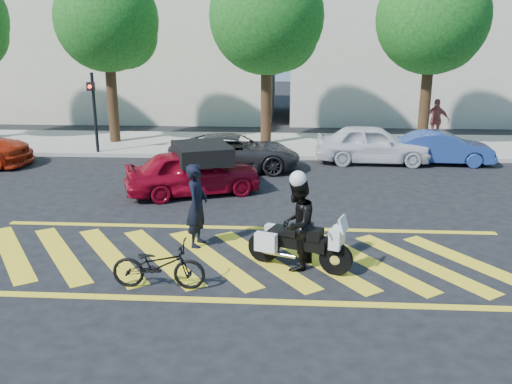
# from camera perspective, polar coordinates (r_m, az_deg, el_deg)

# --- Properties ---
(ground) EXTENTS (90.00, 90.00, 0.00)m
(ground) POSITION_cam_1_polar(r_m,az_deg,el_deg) (11.60, -1.70, -7.02)
(ground) COLOR black
(ground) RESTS_ON ground
(sidewalk) EXTENTS (60.00, 5.00, 0.15)m
(sidewalk) POSITION_cam_1_polar(r_m,az_deg,el_deg) (23.08, 1.04, 5.00)
(sidewalk) COLOR #9E998E
(sidewalk) RESTS_ON ground
(crosswalk) EXTENTS (12.33, 4.00, 0.01)m
(crosswalk) POSITION_cam_1_polar(r_m,az_deg,el_deg) (11.61, -1.89, -7.00)
(crosswalk) COLOR yellow
(crosswalk) RESTS_ON ground
(building_left) EXTENTS (16.00, 8.00, 10.00)m
(building_left) POSITION_cam_1_polar(r_m,az_deg,el_deg) (32.87, -12.84, 16.62)
(building_left) COLOR beige
(building_left) RESTS_ON ground
(building_right) EXTENTS (16.00, 8.00, 11.00)m
(building_right) POSITION_cam_1_polar(r_m,az_deg,el_deg) (32.61, 18.64, 17.08)
(building_right) COLOR beige
(building_right) RESTS_ON ground
(tree_left) EXTENTS (4.20, 4.20, 7.26)m
(tree_left) POSITION_cam_1_polar(r_m,az_deg,el_deg) (23.85, -15.07, 16.73)
(tree_left) COLOR black
(tree_left) RESTS_ON ground
(tree_center) EXTENTS (4.60, 4.60, 7.56)m
(tree_center) POSITION_cam_1_polar(r_m,az_deg,el_deg) (22.70, 1.45, 17.56)
(tree_center) COLOR black
(tree_center) RESTS_ON ground
(tree_right) EXTENTS (4.40, 4.40, 7.41)m
(tree_right) POSITION_cam_1_polar(r_m,az_deg,el_deg) (23.36, 18.32, 16.63)
(tree_right) COLOR black
(tree_right) RESTS_ON ground
(signal_pole) EXTENTS (0.28, 0.43, 3.20)m
(signal_pole) POSITION_cam_1_polar(r_m,az_deg,el_deg) (21.85, -16.71, 8.59)
(signal_pole) COLOR black
(signal_pole) RESTS_ON ground
(officer_bike) EXTENTS (0.53, 0.74, 1.88)m
(officer_bike) POSITION_cam_1_polar(r_m,az_deg,el_deg) (12.06, -6.23, -1.42)
(officer_bike) COLOR black
(officer_bike) RESTS_ON ground
(bicycle) EXTENTS (1.76, 0.62, 0.92)m
(bicycle) POSITION_cam_1_polar(r_m,az_deg,el_deg) (10.32, -10.22, -7.58)
(bicycle) COLOR black
(bicycle) RESTS_ON ground
(police_motorcycle) EXTENTS (2.11, 1.14, 0.98)m
(police_motorcycle) POSITION_cam_1_polar(r_m,az_deg,el_deg) (11.02, 4.38, -5.39)
(police_motorcycle) COLOR black
(police_motorcycle) RESTS_ON ground
(officer_moto) EXTENTS (0.99, 1.11, 1.88)m
(officer_moto) POSITION_cam_1_polar(r_m,az_deg,el_deg) (10.86, 4.34, -3.40)
(officer_moto) COLOR black
(officer_moto) RESTS_ON ground
(red_convertible) EXTENTS (4.28, 2.92, 1.35)m
(red_convertible) POSITION_cam_1_polar(r_m,az_deg,el_deg) (16.10, -6.62, 2.11)
(red_convertible) COLOR maroon
(red_convertible) RESTS_ON ground
(parked_mid_left) EXTENTS (4.70, 2.47, 1.26)m
(parked_mid_left) POSITION_cam_1_polar(r_m,az_deg,el_deg) (18.93, -2.27, 4.20)
(parked_mid_left) COLOR black
(parked_mid_left) RESTS_ON ground
(parked_mid_right) EXTENTS (4.21, 1.81, 1.42)m
(parked_mid_right) POSITION_cam_1_polar(r_m,az_deg,el_deg) (20.42, 12.20, 4.96)
(parked_mid_right) COLOR silver
(parked_mid_right) RESTS_ON ground
(parked_right) EXTENTS (3.67, 1.50, 1.19)m
(parked_right) POSITION_cam_1_polar(r_m,az_deg,el_deg) (20.96, 18.99, 4.40)
(parked_right) COLOR navy
(parked_right) RESTS_ON ground
(pedestrian_right) EXTENTS (1.13, 0.68, 1.81)m
(pedestrian_right) POSITION_cam_1_polar(r_m,az_deg,el_deg) (24.54, 18.44, 7.18)
(pedestrian_right) COLOR #934643
(pedestrian_right) RESTS_ON sidewalk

